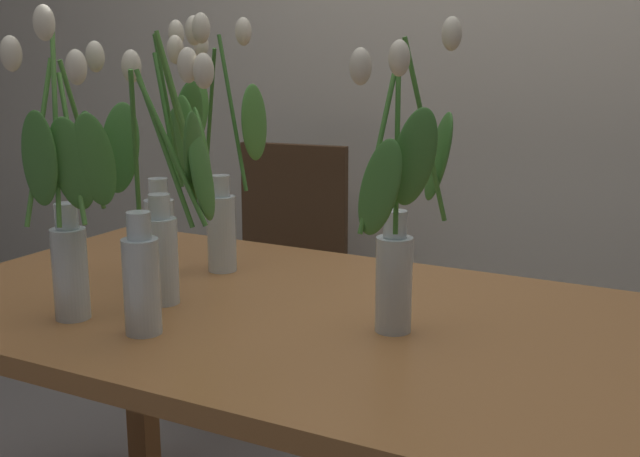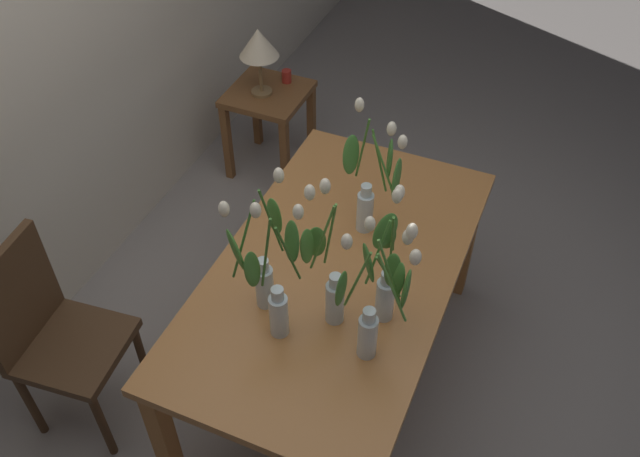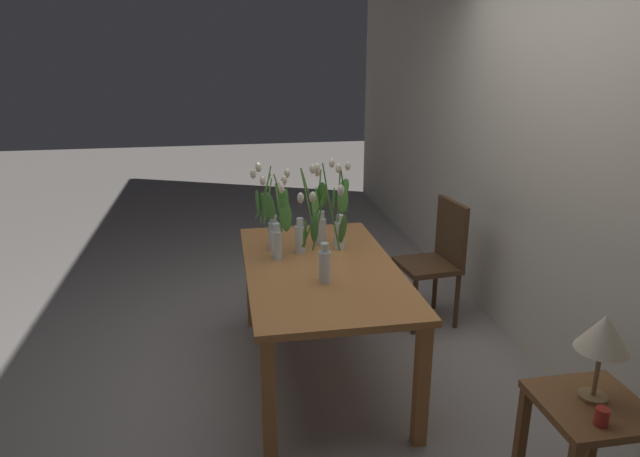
{
  "view_description": "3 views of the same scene",
  "coord_description": "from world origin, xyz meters",
  "px_view_note": "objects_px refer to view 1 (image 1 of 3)",
  "views": [
    {
      "loc": [
        0.78,
        -1.32,
        1.26
      ],
      "look_at": [
        0.1,
        -0.03,
        0.92
      ],
      "focal_mm": 44.24,
      "sensor_mm": 36.0,
      "label": 1
    },
    {
      "loc": [
        -1.68,
        -0.65,
        2.69
      ],
      "look_at": [
        0.01,
        0.07,
        0.91
      ],
      "focal_mm": 38.07,
      "sensor_mm": 36.0,
      "label": 2
    },
    {
      "loc": [
        3.07,
        -0.55,
        1.99
      ],
      "look_at": [
        0.08,
        -0.02,
        1.0
      ],
      "focal_mm": 31.34,
      "sensor_mm": 36.0,
      "label": 3
    }
  ],
  "objects_px": {
    "tulip_vase_2": "(167,196)",
    "tulip_vase_5": "(400,224)",
    "dining_table": "(286,350)",
    "tulip_vase_4": "(222,189)",
    "tulip_vase_0": "(154,223)",
    "tulip_vase_1": "(173,211)",
    "tulip_vase_3": "(70,205)",
    "dining_chair": "(283,262)"
  },
  "relations": [
    {
      "from": "tulip_vase_2",
      "to": "dining_chair",
      "type": "relative_size",
      "value": 0.62
    },
    {
      "from": "tulip_vase_1",
      "to": "tulip_vase_3",
      "type": "xyz_separation_m",
      "value": [
        -0.08,
        -0.2,
        0.04
      ]
    },
    {
      "from": "tulip_vase_5",
      "to": "tulip_vase_4",
      "type": "bearing_deg",
      "value": 158.24
    },
    {
      "from": "tulip_vase_1",
      "to": "tulip_vase_2",
      "type": "bearing_deg",
      "value": 132.19
    },
    {
      "from": "tulip_vase_0",
      "to": "tulip_vase_1",
      "type": "distance_m",
      "value": 0.2
    },
    {
      "from": "tulip_vase_0",
      "to": "tulip_vase_1",
      "type": "relative_size",
      "value": 0.89
    },
    {
      "from": "tulip_vase_0",
      "to": "tulip_vase_2",
      "type": "xyz_separation_m",
      "value": [
        -0.22,
        0.31,
        -0.02
      ]
    },
    {
      "from": "tulip_vase_0",
      "to": "tulip_vase_3",
      "type": "height_order",
      "value": "tulip_vase_3"
    },
    {
      "from": "dining_table",
      "to": "tulip_vase_2",
      "type": "relative_size",
      "value": 2.75
    },
    {
      "from": "tulip_vase_5",
      "to": "dining_chair",
      "type": "bearing_deg",
      "value": 129.81
    },
    {
      "from": "dining_table",
      "to": "tulip_vase_5",
      "type": "xyz_separation_m",
      "value": [
        0.26,
        -0.04,
        0.3
      ]
    },
    {
      "from": "tulip_vase_2",
      "to": "tulip_vase_5",
      "type": "relative_size",
      "value": 1.01
    },
    {
      "from": "dining_table",
      "to": "tulip_vase_2",
      "type": "xyz_separation_m",
      "value": [
        -0.36,
        0.08,
        0.28
      ]
    },
    {
      "from": "tulip_vase_0",
      "to": "dining_table",
      "type": "bearing_deg",
      "value": 58.87
    },
    {
      "from": "tulip_vase_2",
      "to": "dining_table",
      "type": "bearing_deg",
      "value": -12.19
    },
    {
      "from": "tulip_vase_2",
      "to": "tulip_vase_4",
      "type": "relative_size",
      "value": 1.0
    },
    {
      "from": "tulip_vase_3",
      "to": "tulip_vase_5",
      "type": "distance_m",
      "value": 0.62
    },
    {
      "from": "tulip_vase_5",
      "to": "tulip_vase_2",
      "type": "bearing_deg",
      "value": 169.61
    },
    {
      "from": "tulip_vase_2",
      "to": "dining_chair",
      "type": "distance_m",
      "value": 1.02
    },
    {
      "from": "tulip_vase_4",
      "to": "dining_chair",
      "type": "bearing_deg",
      "value": 111.22
    },
    {
      "from": "tulip_vase_2",
      "to": "tulip_vase_4",
      "type": "height_order",
      "value": "tulip_vase_4"
    },
    {
      "from": "tulip_vase_0",
      "to": "tulip_vase_3",
      "type": "distance_m",
      "value": 0.17
    },
    {
      "from": "tulip_vase_1",
      "to": "tulip_vase_3",
      "type": "relative_size",
      "value": 1.0
    },
    {
      "from": "dining_table",
      "to": "dining_chair",
      "type": "distance_m",
      "value": 1.15
    },
    {
      "from": "tulip_vase_3",
      "to": "tulip_vase_1",
      "type": "bearing_deg",
      "value": 69.43
    },
    {
      "from": "tulip_vase_3",
      "to": "tulip_vase_5",
      "type": "xyz_separation_m",
      "value": [
        0.57,
        0.23,
        -0.02
      ]
    },
    {
      "from": "tulip_vase_0",
      "to": "tulip_vase_5",
      "type": "relative_size",
      "value": 0.91
    },
    {
      "from": "tulip_vase_4",
      "to": "tulip_vase_5",
      "type": "height_order",
      "value": "tulip_vase_4"
    },
    {
      "from": "tulip_vase_4",
      "to": "tulip_vase_5",
      "type": "bearing_deg",
      "value": -21.76
    },
    {
      "from": "tulip_vase_1",
      "to": "tulip_vase_5",
      "type": "height_order",
      "value": "tulip_vase_1"
    },
    {
      "from": "tulip_vase_4",
      "to": "tulip_vase_3",
      "type": "bearing_deg",
      "value": -94.54
    },
    {
      "from": "tulip_vase_3",
      "to": "tulip_vase_5",
      "type": "height_order",
      "value": "tulip_vase_3"
    },
    {
      "from": "tulip_vase_3",
      "to": "tulip_vase_5",
      "type": "bearing_deg",
      "value": 21.72
    },
    {
      "from": "tulip_vase_2",
      "to": "tulip_vase_5",
      "type": "distance_m",
      "value": 0.63
    },
    {
      "from": "dining_table",
      "to": "tulip_vase_2",
      "type": "distance_m",
      "value": 0.46
    },
    {
      "from": "tulip_vase_1",
      "to": "tulip_vase_4",
      "type": "xyz_separation_m",
      "value": [
        -0.04,
        0.24,
        0.01
      ]
    },
    {
      "from": "dining_table",
      "to": "tulip_vase_5",
      "type": "height_order",
      "value": "tulip_vase_5"
    },
    {
      "from": "tulip_vase_5",
      "to": "tulip_vase_1",
      "type": "bearing_deg",
      "value": -177.28
    },
    {
      "from": "tulip_vase_3",
      "to": "tulip_vase_4",
      "type": "bearing_deg",
      "value": 85.46
    },
    {
      "from": "tulip_vase_3",
      "to": "tulip_vase_5",
      "type": "relative_size",
      "value": 1.03
    },
    {
      "from": "tulip_vase_1",
      "to": "dining_chair",
      "type": "height_order",
      "value": "tulip_vase_1"
    },
    {
      "from": "tulip_vase_1",
      "to": "tulip_vase_2",
      "type": "xyz_separation_m",
      "value": [
        -0.12,
        0.14,
        -0.0
      ]
    }
  ]
}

